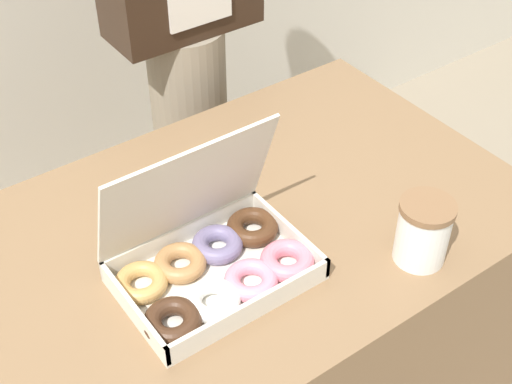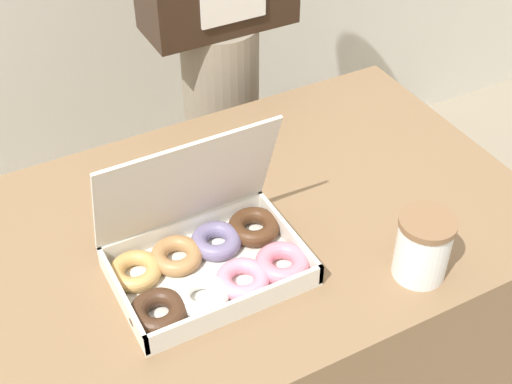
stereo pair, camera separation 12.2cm
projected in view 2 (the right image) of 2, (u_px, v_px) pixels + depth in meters
table at (242, 349)px, 1.60m from camera, size 1.13×0.71×0.78m
donut_box at (207, 257)px, 1.23m from camera, size 0.35×0.23×0.26m
coffee_cup at (423, 247)px, 1.21m from camera, size 0.10×0.10×0.12m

